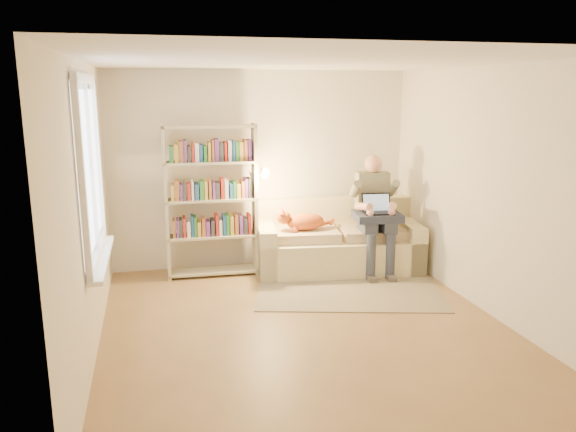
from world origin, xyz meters
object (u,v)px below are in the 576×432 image
object	(u,v)px
sofa	(337,245)
cat	(300,221)
person	(375,207)
bookshelf	(211,194)
laptop	(379,208)

from	to	relation	value
sofa	cat	size ratio (longest dim) A/B	2.90
person	bookshelf	bearing A→B (deg)	178.13
laptop	bookshelf	bearing A→B (deg)	174.48
laptop	bookshelf	size ratio (longest dim) A/B	0.21
sofa	person	distance (m)	0.71
person	cat	world-z (taller)	person
cat	person	bearing A→B (deg)	-1.35
person	bookshelf	size ratio (longest dim) A/B	0.79
bookshelf	laptop	bearing A→B (deg)	-10.58
cat	bookshelf	xyz separation A→B (m)	(-1.11, 0.19, 0.38)
person	laptop	distance (m)	0.14
sofa	cat	distance (m)	0.65
person	laptop	xyz separation A→B (m)	(0.00, -0.14, 0.02)
laptop	person	bearing A→B (deg)	98.15
sofa	laptop	distance (m)	0.78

